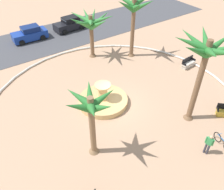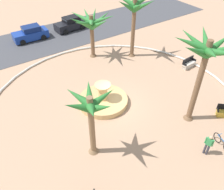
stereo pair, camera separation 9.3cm
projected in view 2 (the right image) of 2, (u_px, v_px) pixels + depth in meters
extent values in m
plane|color=tan|center=(116.00, 105.00, 18.95)|extent=(80.00, 80.00, 0.00)
torus|color=silver|center=(116.00, 104.00, 18.88)|extent=(20.53, 20.53, 0.20)
cube|color=#424247|center=(47.00, 39.00, 28.34)|extent=(48.00, 8.00, 0.03)
cylinder|color=tan|center=(103.00, 101.00, 19.05)|extent=(4.01, 4.01, 0.45)
cylinder|color=#19567F|center=(103.00, 101.00, 19.07)|extent=(3.53, 3.53, 0.34)
cylinder|color=tan|center=(103.00, 92.00, 18.50)|extent=(0.72, 0.72, 1.28)
cylinder|color=#E0B370|center=(103.00, 85.00, 18.06)|extent=(1.28, 1.28, 0.12)
cylinder|color=brown|center=(92.00, 37.00, 23.71)|extent=(0.40, 0.40, 4.42)
cone|color=brown|center=(93.00, 54.00, 24.96)|extent=(0.76, 0.76, 0.50)
cone|color=#337F38|center=(100.00, 19.00, 23.11)|extent=(2.34, 0.64, 1.66)
cone|color=#337F38|center=(94.00, 17.00, 23.45)|extent=(2.03, 2.10, 1.56)
cone|color=#337F38|center=(88.00, 16.00, 23.38)|extent=(0.99, 2.45, 1.45)
cone|color=#337F38|center=(81.00, 17.00, 22.90)|extent=(1.71, 2.37, 1.19)
cone|color=#337F38|center=(81.00, 23.00, 22.39)|extent=(2.40, 1.09, 1.63)
cone|color=#337F38|center=(84.00, 23.00, 21.89)|extent=(2.45, 1.33, 1.36)
cone|color=#337F38|center=(91.00, 23.00, 21.65)|extent=(1.68, 2.38, 1.19)
cone|color=#337F38|center=(99.00, 24.00, 22.20)|extent=(1.22, 2.38, 1.68)
cone|color=#337F38|center=(103.00, 19.00, 22.54)|extent=(2.30, 1.85, 1.30)
cylinder|color=brown|center=(133.00, 29.00, 23.30)|extent=(0.39, 0.39, 6.01)
cone|color=brown|center=(132.00, 53.00, 25.05)|extent=(0.75, 0.75, 0.50)
cone|color=#28702D|center=(125.00, 0.00, 21.98)|extent=(1.53, 2.22, 1.20)
cone|color=#28702D|center=(127.00, 6.00, 21.37)|extent=(2.13, 0.60, 1.59)
cone|color=#28702D|center=(138.00, 7.00, 20.98)|extent=(1.35, 2.22, 1.47)
cone|color=#28702D|center=(144.00, 5.00, 21.44)|extent=(1.58, 2.12, 1.56)
cylinder|color=brown|center=(92.00, 127.00, 13.95)|extent=(0.37, 0.37, 4.64)
cone|color=brown|center=(94.00, 149.00, 15.26)|extent=(0.70, 0.70, 0.50)
cone|color=#28702D|center=(102.00, 98.00, 12.96)|extent=(1.75, 0.72, 1.15)
cone|color=#28702D|center=(89.00, 93.00, 13.24)|extent=(1.28, 1.77, 1.09)
cone|color=#28702D|center=(78.00, 97.00, 12.94)|extent=(1.27, 1.77, 1.07)
cone|color=#28702D|center=(78.00, 107.00, 12.50)|extent=(1.74, 0.78, 1.28)
cone|color=#28702D|center=(92.00, 111.00, 12.11)|extent=(1.16, 1.79, 1.12)
cone|color=#28702D|center=(100.00, 108.00, 12.46)|extent=(1.19, 1.75, 1.31)
cylinder|color=brown|center=(198.00, 84.00, 15.76)|extent=(0.40, 0.40, 6.46)
cone|color=brown|center=(189.00, 116.00, 17.65)|extent=(0.75, 0.75, 0.50)
cone|color=#28702D|center=(220.00, 42.00, 14.37)|extent=(2.26, 0.71, 1.33)
cone|color=#28702D|center=(205.00, 38.00, 14.74)|extent=(1.83, 2.10, 1.25)
cone|color=#28702D|center=(194.00, 40.00, 14.56)|extent=(0.83, 2.28, 1.32)
cone|color=#28702D|center=(191.00, 43.00, 14.07)|extent=(1.98, 1.99, 1.17)
cone|color=#28702D|center=(196.00, 51.00, 13.67)|extent=(2.25, 0.82, 1.46)
cone|color=#28702D|center=(212.00, 54.00, 13.16)|extent=(1.96, 2.00, 1.25)
cone|color=#28702D|center=(224.00, 53.00, 13.31)|extent=(0.58, 2.24, 1.31)
cube|color=beige|center=(189.00, 63.00, 23.09)|extent=(1.63, 0.61, 0.12)
cube|color=black|center=(188.00, 60.00, 23.03)|extent=(1.60, 0.19, 0.50)
cube|color=#B6ADA0|center=(189.00, 66.00, 23.26)|extent=(1.50, 0.56, 0.39)
cube|color=black|center=(194.00, 60.00, 23.36)|extent=(0.11, 0.45, 0.24)
cube|color=black|center=(185.00, 65.00, 22.65)|extent=(0.11, 0.45, 0.24)
cube|color=black|center=(218.00, 110.00, 17.67)|extent=(0.36, 0.39, 0.24)
torus|color=black|center=(217.00, 138.00, 15.85)|extent=(0.24, 0.71, 0.72)
cylinder|color=#1E66B2|center=(223.00, 141.00, 15.34)|extent=(0.29, 0.93, 0.05)
cylinder|color=#1E66B2|center=(219.00, 135.00, 15.58)|extent=(0.43, 0.14, 0.03)
cylinder|color=#33333D|center=(208.00, 150.00, 14.96)|extent=(0.14, 0.14, 0.90)
cylinder|color=#33333D|center=(205.00, 148.00, 15.04)|extent=(0.14, 0.14, 0.90)
cube|color=#338C4C|center=(209.00, 142.00, 14.54)|extent=(0.30, 0.39, 0.56)
sphere|color=tan|center=(211.00, 137.00, 14.29)|extent=(0.22, 0.22, 0.22)
cylinder|color=#338C4C|center=(213.00, 143.00, 14.44)|extent=(0.09, 0.09, 0.53)
cylinder|color=#338C4C|center=(206.00, 140.00, 14.64)|extent=(0.09, 0.09, 0.53)
cube|color=navy|center=(31.00, 35.00, 27.74)|extent=(4.04, 1.79, 0.90)
cube|color=navy|center=(31.00, 29.00, 27.36)|extent=(2.03, 1.49, 0.60)
cube|color=#333D47|center=(23.00, 31.00, 27.03)|extent=(0.32, 1.37, 0.51)
cylinder|color=black|center=(23.00, 43.00, 26.86)|extent=(0.64, 0.23, 0.64)
cylinder|color=black|center=(19.00, 37.00, 27.97)|extent=(0.64, 0.23, 0.64)
cylinder|color=black|center=(44.00, 37.00, 27.90)|extent=(0.64, 0.23, 0.64)
cylinder|color=black|center=(39.00, 32.00, 29.01)|extent=(0.64, 0.23, 0.64)
cube|color=black|center=(71.00, 25.00, 30.00)|extent=(4.12, 2.01, 0.90)
cube|color=black|center=(71.00, 19.00, 29.63)|extent=(2.11, 1.60, 0.60)
cube|color=#333D47|center=(65.00, 21.00, 29.25)|extent=(0.40, 1.38, 0.51)
cylinder|color=black|center=(66.00, 32.00, 29.08)|extent=(0.66, 0.27, 0.64)
cylinder|color=black|center=(59.00, 28.00, 30.11)|extent=(0.66, 0.27, 0.64)
cylinder|color=black|center=(82.00, 27.00, 30.28)|extent=(0.66, 0.27, 0.64)
cylinder|color=black|center=(76.00, 23.00, 31.31)|extent=(0.66, 0.27, 0.64)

